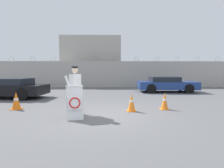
# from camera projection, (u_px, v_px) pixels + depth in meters

# --- Properties ---
(ground_plane) EXTENTS (90.00, 90.00, 0.00)m
(ground_plane) POSITION_uv_depth(u_px,v_px,m) (102.00, 115.00, 6.57)
(ground_plane) COLOR #5B5B5E
(perimeter_wall) EXTENTS (36.00, 0.30, 3.08)m
(perimeter_wall) POSITION_uv_depth(u_px,v_px,m) (106.00, 74.00, 17.58)
(perimeter_wall) COLOR #ADA8A0
(perimeter_wall) RESTS_ON ground_plane
(building_block) EXTENTS (6.70, 6.74, 5.53)m
(building_block) POSITION_uv_depth(u_px,v_px,m) (93.00, 62.00, 22.37)
(building_block) COLOR #B2ADA3
(building_block) RESTS_ON ground_plane
(barricade_sign) EXTENTS (0.71, 0.81, 1.16)m
(barricade_sign) POSITION_uv_depth(u_px,v_px,m) (75.00, 102.00, 6.14)
(barricade_sign) COLOR white
(barricade_sign) RESTS_ON ground_plane
(security_guard) EXTENTS (0.61, 0.60, 1.84)m
(security_guard) POSITION_uv_depth(u_px,v_px,m) (75.00, 87.00, 6.74)
(security_guard) COLOR black
(security_guard) RESTS_ON ground_plane
(traffic_cone_near) EXTENTS (0.35, 0.35, 0.73)m
(traffic_cone_near) POSITION_uv_depth(u_px,v_px,m) (165.00, 101.00, 7.58)
(traffic_cone_near) COLOR orange
(traffic_cone_near) RESTS_ON ground_plane
(traffic_cone_mid) EXTENTS (0.42, 0.42, 0.76)m
(traffic_cone_mid) POSITION_uv_depth(u_px,v_px,m) (16.00, 101.00, 7.58)
(traffic_cone_mid) COLOR orange
(traffic_cone_mid) RESTS_ON ground_plane
(traffic_cone_far) EXTENTS (0.36, 0.36, 0.74)m
(traffic_cone_far) POSITION_uv_depth(u_px,v_px,m) (132.00, 102.00, 7.22)
(traffic_cone_far) COLOR orange
(traffic_cone_far) RESTS_ON ground_plane
(parked_car_front_coupe) EXTENTS (4.82, 2.25, 1.21)m
(parked_car_front_coupe) POSITION_uv_depth(u_px,v_px,m) (8.00, 88.00, 10.69)
(parked_car_front_coupe) COLOR black
(parked_car_front_coupe) RESTS_ON ground_plane
(parked_car_far_side) EXTENTS (4.54, 2.21, 1.20)m
(parked_car_far_side) POSITION_uv_depth(u_px,v_px,m) (166.00, 84.00, 13.76)
(parked_car_far_side) COLOR black
(parked_car_far_side) RESTS_ON ground_plane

